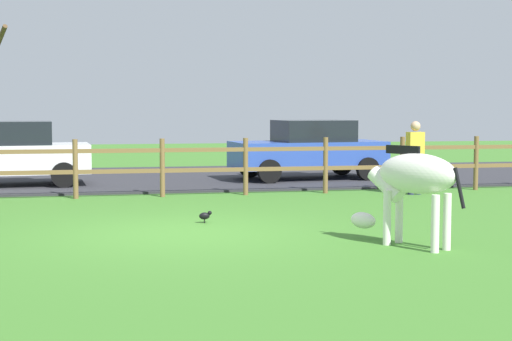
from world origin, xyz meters
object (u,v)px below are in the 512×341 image
Objects in this scene: zebra at (412,181)px; parked_car_blue at (309,149)px; crow_on_grass at (205,216)px; parked_car_white at (6,153)px; visitor_near_fence at (415,154)px.

zebra is 0.41× the size of parked_car_blue.
parked_car_blue reaches higher than crow_on_grass.
crow_on_grass is 0.05× the size of parked_car_blue.
parked_car_blue is (7.67, 0.32, 0.00)m from parked_car_white.
crow_on_grass is at bearing -146.86° from visitor_near_fence.
parked_car_blue is 3.94m from visitor_near_fence.
crow_on_grass is 0.13× the size of visitor_near_fence.
zebra is 0.41× the size of parked_car_white.
parked_car_white is at bearing -177.62° from parked_car_blue.
visitor_near_fence is (5.16, 3.37, 0.78)m from crow_on_grass.
visitor_near_fence is at bearing -20.08° from parked_car_white.
crow_on_grass is 0.05× the size of parked_car_white.
crow_on_grass is at bearing 132.46° from zebra.
crow_on_grass is at bearing -117.79° from parked_car_blue.
parked_car_blue reaches higher than zebra.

